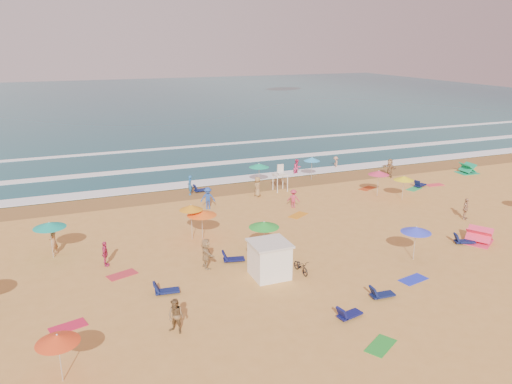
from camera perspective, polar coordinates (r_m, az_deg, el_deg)
name	(u,v)px	position (r m, az deg, el deg)	size (l,w,h in m)	color
ground	(279,237)	(35.12, 2.63, -5.11)	(220.00, 220.00, 0.00)	gold
ocean	(122,103)	(115.17, -15.09, 9.80)	(220.00, 140.00, 0.18)	#0C4756
wet_sand	(223,189)	(46.15, -3.77, 0.32)	(220.00, 220.00, 0.00)	olive
surf_foam	(198,167)	(54.30, -6.67, 2.89)	(200.00, 18.70, 0.05)	white
cabana	(269,260)	(29.11, 1.55, -7.80)	(2.00, 2.00, 2.00)	white
cabana_roof	(270,243)	(28.68, 1.57, -5.88)	(2.20, 2.20, 0.12)	silver
bicycle	(301,266)	(29.85, 5.16, -8.46)	(0.54, 1.56, 0.82)	black
lifeguard_stand	(280,180)	(45.35, 2.78, 1.41)	(1.20, 1.20, 2.10)	white
beach_umbrellas	(312,200)	(36.36, 6.40, -0.94)	(54.76, 25.21, 0.76)	blue
loungers	(355,235)	(35.56, 11.30, -4.87)	(35.86, 24.30, 0.34)	#101A51
towels	(326,235)	(35.59, 7.97, -4.94)	(42.21, 22.93, 0.03)	red
popup_tents	(472,194)	(46.54, 23.48, -0.18)	(15.47, 16.81, 1.20)	#FF3861
beachgoers	(242,205)	(39.01, -1.60, -1.49)	(40.08, 25.95, 2.14)	tan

